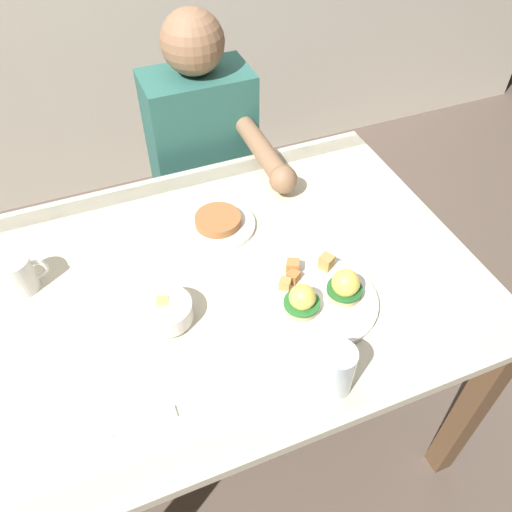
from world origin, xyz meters
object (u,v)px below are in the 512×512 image
at_px(coffee_mug, 18,273).
at_px(water_glass_near, 336,372).
at_px(eggs_benedict_plate, 321,295).
at_px(fruit_bowl, 166,312).
at_px(fork, 143,423).
at_px(diner_person, 206,160).
at_px(side_plate, 218,223).
at_px(dining_table, 233,301).

relative_size(coffee_mug, water_glass_near, 0.92).
height_order(eggs_benedict_plate, fruit_bowl, eggs_benedict_plate).
bearing_deg(fork, diner_person, 65.24).
distance_m(eggs_benedict_plate, water_glass_near, 0.22).
relative_size(fruit_bowl, diner_person, 0.11).
relative_size(eggs_benedict_plate, fork, 1.74).
bearing_deg(coffee_mug, side_plate, 3.37).
bearing_deg(eggs_benedict_plate, diner_person, 93.14).
bearing_deg(dining_table, eggs_benedict_plate, -43.90).
relative_size(eggs_benedict_plate, fruit_bowl, 2.25).
height_order(water_glass_near, diner_person, diner_person).
relative_size(coffee_mug, side_plate, 0.56).
height_order(fruit_bowl, side_plate, fruit_bowl).
bearing_deg(eggs_benedict_plate, coffee_mug, 154.60).
xyz_separation_m(side_plate, diner_person, (0.10, 0.42, -0.10)).
xyz_separation_m(fruit_bowl, fork, (-0.11, -0.23, -0.03)).
height_order(coffee_mug, diner_person, diner_person).
height_order(dining_table, fork, fork).
bearing_deg(diner_person, fruit_bowl, -114.38).
bearing_deg(dining_table, fork, -134.08).
relative_size(eggs_benedict_plate, coffee_mug, 2.43).
relative_size(dining_table, side_plate, 6.00).
distance_m(coffee_mug, fork, 0.49).
height_order(dining_table, fruit_bowl, fruit_bowl).
bearing_deg(side_plate, fruit_bowl, -129.69).
bearing_deg(fruit_bowl, diner_person, 65.62).
height_order(dining_table, side_plate, side_plate).
distance_m(dining_table, water_glass_near, 0.41).
distance_m(eggs_benedict_plate, coffee_mug, 0.71).
xyz_separation_m(dining_table, water_glass_near, (0.09, -0.37, 0.16)).
bearing_deg(diner_person, water_glass_near, -92.01).
distance_m(eggs_benedict_plate, fruit_bowl, 0.36).
xyz_separation_m(coffee_mug, fork, (0.19, -0.45, -0.05)).
height_order(side_plate, diner_person, diner_person).
bearing_deg(diner_person, coffee_mug, -142.98).
bearing_deg(eggs_benedict_plate, side_plate, 112.48).
distance_m(fruit_bowl, water_glass_near, 0.40).
relative_size(dining_table, water_glass_near, 9.90).
distance_m(coffee_mug, water_glass_near, 0.77).
relative_size(dining_table, coffee_mug, 10.80).
bearing_deg(fork, fruit_bowl, 64.12).
relative_size(eggs_benedict_plate, water_glass_near, 2.23).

